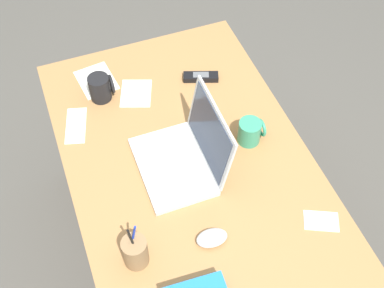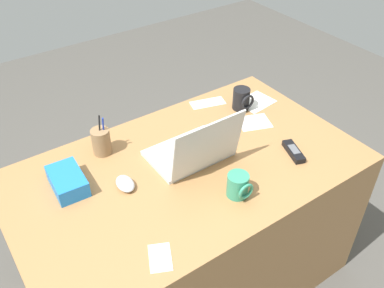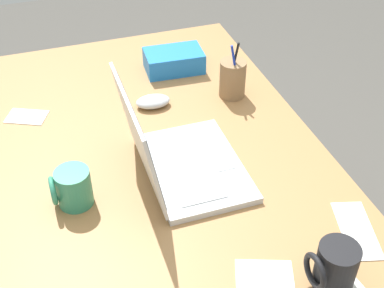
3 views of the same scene
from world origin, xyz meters
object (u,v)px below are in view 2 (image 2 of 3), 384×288
laptop (194,151)px  computer_mouse (125,184)px  pen_holder (101,141)px  snack_bag (68,181)px  cordless_phone (294,151)px  coffee_mug_tall (238,186)px  coffee_mug_white (242,99)px

laptop → computer_mouse: 0.31m
pen_holder → snack_bag: bearing=31.3°
laptop → snack_bag: 0.51m
laptop → cordless_phone: laptop is taller
coffee_mug_tall → pen_holder: 0.61m
coffee_mug_white → cordless_phone: size_ratio=0.72×
laptop → coffee_mug_white: laptop is taller
coffee_mug_white → coffee_mug_tall: coffee_mug_white is taller
coffee_mug_white → coffee_mug_tall: (0.40, 0.45, -0.01)m
pen_holder → coffee_mug_tall: bearing=120.6°
pen_holder → snack_bag: pen_holder is taller
pen_holder → coffee_mug_white: bearing=174.2°
pen_holder → cordless_phone: bearing=144.6°
coffee_mug_tall → cordless_phone: 0.36m
cordless_phone → computer_mouse: bearing=-18.4°
coffee_mug_white → computer_mouse: bearing=13.3°
cordless_phone → pen_holder: pen_holder is taller
coffee_mug_white → coffee_mug_tall: size_ratio=1.13×
coffee_mug_white → snack_bag: (0.91, 0.05, -0.02)m
laptop → coffee_mug_tall: 0.26m
computer_mouse → coffee_mug_white: coffee_mug_white is taller
computer_mouse → cordless_phone: (-0.68, 0.23, -0.00)m
laptop → coffee_mug_tall: (-0.02, 0.26, -0.01)m
cordless_phone → coffee_mug_white: bearing=-96.2°
computer_mouse → cordless_phone: bearing=164.9°
laptop → coffee_mug_tall: laptop is taller
coffee_mug_white → coffee_mug_tall: bearing=48.8°
coffee_mug_tall → computer_mouse: bearing=-40.5°
laptop → cordless_phone: (-0.37, 0.20, -0.04)m
laptop → cordless_phone: size_ratio=2.25×
coffee_mug_white → snack_bag: coffee_mug_white is taller
coffee_mug_white → snack_bag: bearing=3.2°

